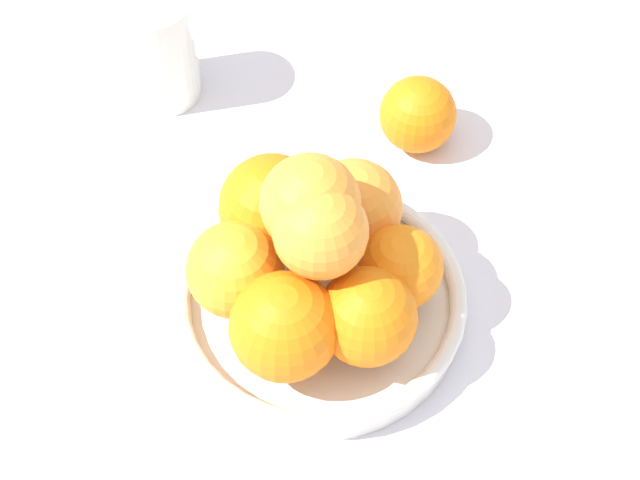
% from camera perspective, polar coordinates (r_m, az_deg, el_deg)
% --- Properties ---
extents(ground_plane, '(4.00, 4.00, 0.00)m').
position_cam_1_polar(ground_plane, '(0.85, -0.00, -3.96)').
color(ground_plane, silver).
extents(fruit_bowl, '(0.23, 0.23, 0.03)m').
position_cam_1_polar(fruit_bowl, '(0.84, -0.00, -3.36)').
color(fruit_bowl, silver).
rests_on(fruit_bowl, ground_plane).
extents(orange_pile, '(0.20, 0.18, 0.13)m').
position_cam_1_polar(orange_pile, '(0.78, -0.42, -0.66)').
color(orange_pile, orange).
rests_on(orange_pile, fruit_bowl).
extents(stray_orange, '(0.07, 0.07, 0.07)m').
position_cam_1_polar(stray_orange, '(0.94, 5.24, 6.68)').
color(stray_orange, orange).
rests_on(stray_orange, ground_plane).
extents(drinking_glass, '(0.07, 0.07, 0.11)m').
position_cam_1_polar(drinking_glass, '(0.98, -8.66, 10.07)').
color(drinking_glass, silver).
rests_on(drinking_glass, ground_plane).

